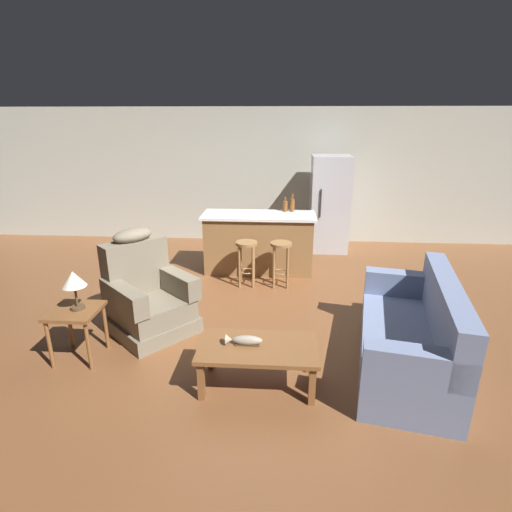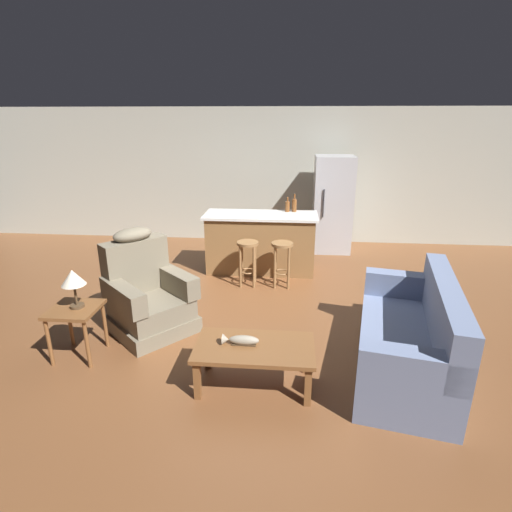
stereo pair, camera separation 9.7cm
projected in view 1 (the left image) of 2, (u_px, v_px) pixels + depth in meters
The scene contains 14 objects.
ground_plane at pixel (253, 306), 5.37m from camera, with size 12.00×12.00×0.00m.
back_wall at pixel (264, 176), 7.89m from camera, with size 12.00×0.05×2.60m.
coffee_table at pixel (258, 351), 3.68m from camera, with size 1.10×0.60×0.42m.
fish_figurine at pixel (244, 340), 3.67m from camera, with size 0.34×0.10×0.10m.
couch at pixel (413, 337), 3.96m from camera, with size 1.20×2.03×0.94m.
recliner_near_lamp at pixel (147, 296), 4.66m from camera, with size 1.19×1.19×1.20m.
end_table at pixel (76, 318), 4.08m from camera, with size 0.48×0.48×0.56m.
table_lamp at pixel (74, 281), 3.95m from camera, with size 0.24×0.24×0.41m.
kitchen_island at pixel (259, 243), 6.48m from camera, with size 1.80×0.70×0.95m.
bar_stool_left at pixel (247, 255), 5.90m from camera, with size 0.32×0.32×0.68m.
bar_stool_right at pixel (281, 256), 5.87m from camera, with size 0.32×0.32×0.68m.
refrigerator at pixel (329, 204), 7.40m from camera, with size 0.70×0.69×1.76m.
bottle_tall_green at pixel (285, 206), 6.49m from camera, with size 0.08×0.08×0.24m.
bottle_short_amber at pixel (292, 205), 6.48m from camera, with size 0.08×0.08×0.29m.
Camera 1 is at (0.38, -4.84, 2.40)m, focal length 28.00 mm.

